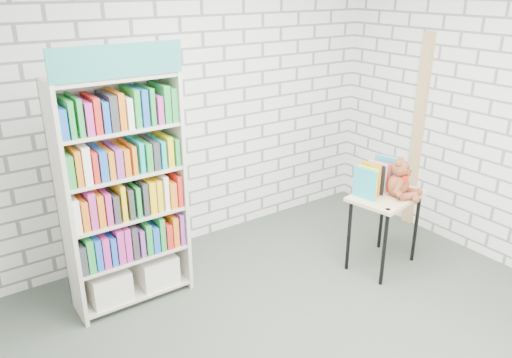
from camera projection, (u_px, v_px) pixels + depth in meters
ground at (315, 341)px, 3.82m from camera, size 4.50×4.50×0.00m
room_shell at (327, 114)px, 3.16m from camera, size 4.52×4.02×2.81m
bookshelf at (123, 192)px, 4.00m from camera, size 0.97×0.38×2.17m
display_table at (386, 204)px, 4.62m from camera, size 0.77×0.60×0.74m
table_books at (378, 177)px, 4.60m from camera, size 0.51×0.30×0.29m
teddy_bear at (401, 182)px, 4.49m from camera, size 0.34×0.33×0.36m
door_trim at (418, 133)px, 5.34m from camera, size 0.05×0.12×2.10m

